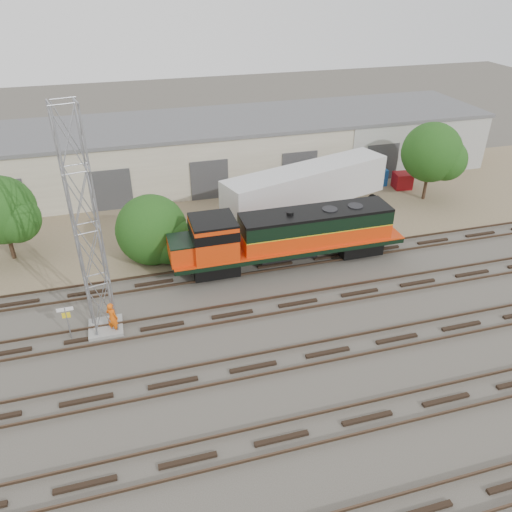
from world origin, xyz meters
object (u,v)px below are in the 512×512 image
object	(u,v)px
worker	(112,318)
semi_trailer	(310,187)
signal_tower	(87,232)
locomotive	(285,236)

from	to	relation	value
worker	semi_trailer	distance (m)	18.54
signal_tower	worker	bearing A→B (deg)	-37.67
signal_tower	semi_trailer	distance (m)	18.95
locomotive	worker	distance (m)	12.03
signal_tower	semi_trailer	bearing A→B (deg)	32.35
worker	semi_trailer	world-z (taller)	semi_trailer
locomotive	semi_trailer	size ratio (longest dim) A/B	1.11
signal_tower	semi_trailer	world-z (taller)	signal_tower
locomotive	signal_tower	xyz separation A→B (m)	(-11.68, -3.79, 3.87)
locomotive	signal_tower	size ratio (longest dim) A/B	1.25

